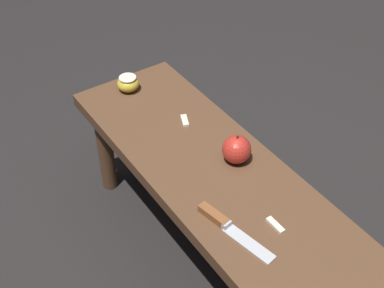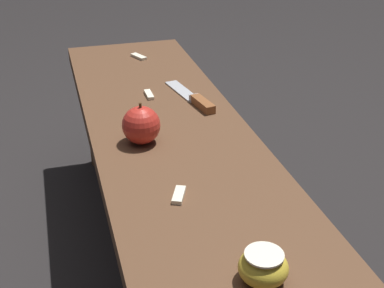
{
  "view_description": "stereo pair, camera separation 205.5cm",
  "coord_description": "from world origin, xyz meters",
  "px_view_note": "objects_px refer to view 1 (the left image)",
  "views": [
    {
      "loc": [
        -0.74,
        0.63,
        1.4
      ],
      "look_at": [
        0.17,
        0.01,
        0.42
      ],
      "focal_mm": 50.0,
      "sensor_mm": 36.0,
      "label": 1
    },
    {
      "loc": [
        1.06,
        -0.24,
        0.91
      ],
      "look_at": [
        0.17,
        0.01,
        0.42
      ],
      "focal_mm": 50.0,
      "sensor_mm": 36.0,
      "label": 2
    }
  ],
  "objects_px": {
    "wooden_bench": "(232,202)",
    "apple_whole": "(237,149)",
    "apple_cut": "(128,83)",
    "knife": "(224,224)"
  },
  "relations": [
    {
      "from": "wooden_bench",
      "to": "apple_cut",
      "type": "relative_size",
      "value": 17.27
    },
    {
      "from": "wooden_bench",
      "to": "apple_whole",
      "type": "bearing_deg",
      "value": -42.25
    },
    {
      "from": "wooden_bench",
      "to": "knife",
      "type": "xyz_separation_m",
      "value": [
        -0.09,
        0.1,
        0.06
      ]
    },
    {
      "from": "knife",
      "to": "wooden_bench",
      "type": "bearing_deg",
      "value": 122.66
    },
    {
      "from": "apple_whole",
      "to": "apple_cut",
      "type": "relative_size",
      "value": 1.27
    },
    {
      "from": "knife",
      "to": "apple_cut",
      "type": "distance_m",
      "value": 0.63
    },
    {
      "from": "knife",
      "to": "apple_whole",
      "type": "bearing_deg",
      "value": 124.56
    },
    {
      "from": "apple_cut",
      "to": "knife",
      "type": "bearing_deg",
      "value": 172.36
    },
    {
      "from": "wooden_bench",
      "to": "apple_whole",
      "type": "distance_m",
      "value": 0.14
    },
    {
      "from": "wooden_bench",
      "to": "apple_cut",
      "type": "xyz_separation_m",
      "value": [
        0.53,
        0.01,
        0.08
      ]
    }
  ]
}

